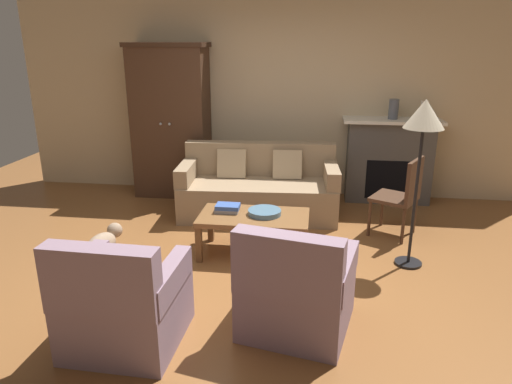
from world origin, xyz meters
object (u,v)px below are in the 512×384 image
at_px(book_stack, 227,208).
at_px(mantel_vase_cream, 424,110).
at_px(floor_lamp, 424,124).
at_px(mantel_vase_slate, 394,109).
at_px(armchair_near_left, 123,305).
at_px(fireplace, 389,160).
at_px(dog, 103,245).
at_px(couch, 259,190).
at_px(coffee_table, 254,220).
at_px(side_chair_wooden, 403,193).
at_px(armoire, 171,121).
at_px(fruit_bowl, 265,212).
at_px(armchair_near_right, 296,292).

relative_size(book_stack, mantel_vase_cream, 1.05).
xyz_separation_m(mantel_vase_cream, floor_lamp, (-0.40, -1.91, 0.14)).
height_order(mantel_vase_slate, armchair_near_left, mantel_vase_slate).
height_order(fireplace, mantel_vase_slate, mantel_vase_slate).
distance_m(mantel_vase_cream, dog, 4.21).
bearing_deg(couch, mantel_vase_cream, 19.60).
height_order(coffee_table, dog, coffee_table).
relative_size(couch, dog, 3.47).
xyz_separation_m(side_chair_wooden, floor_lamp, (-0.01, -0.69, 0.87)).
bearing_deg(armoire, couch, -27.24).
distance_m(fruit_bowl, armchair_near_right, 1.36).
bearing_deg(fireplace, fruit_bowl, -128.07).
distance_m(fruit_bowl, floor_lamp, 1.71).
xyz_separation_m(fruit_bowl, armchair_near_right, (0.39, -1.29, -0.13)).
height_order(fireplace, armoire, armoire).
bearing_deg(fruit_bowl, coffee_table, -163.15).
height_order(armchair_near_right, side_chair_wooden, side_chair_wooden).
relative_size(fireplace, dog, 2.22).
height_order(coffee_table, armchair_near_left, armchair_near_left).
height_order(couch, dog, couch).
height_order(couch, mantel_vase_cream, mantel_vase_cream).
xyz_separation_m(coffee_table, floor_lamp, (1.54, -0.04, 1.02)).
xyz_separation_m(mantel_vase_cream, side_chair_wooden, (-0.39, -1.22, -0.73)).
bearing_deg(side_chair_wooden, fireplace, 89.43).
height_order(fireplace, floor_lamp, floor_lamp).
relative_size(side_chair_wooden, floor_lamp, 0.56).
bearing_deg(side_chair_wooden, armchair_near_right, -118.91).
height_order(fruit_bowl, mantel_vase_slate, mantel_vase_slate).
bearing_deg(mantel_vase_slate, dog, -140.96).
height_order(armchair_near_right, dog, armchair_near_right).
bearing_deg(armchair_near_left, fruit_bowl, 63.56).
xyz_separation_m(coffee_table, armchair_near_left, (-0.71, -1.61, -0.05)).
xyz_separation_m(fireplace, book_stack, (-1.84, -1.83, -0.11)).
xyz_separation_m(armoire, mantel_vase_cream, (3.33, 0.06, 0.20)).
relative_size(coffee_table, armchair_near_right, 1.21).
bearing_deg(armchair_near_right, floor_lamp, 49.43).
bearing_deg(fireplace, floor_lamp, -90.72).
bearing_deg(fireplace, armoire, -178.49).
distance_m(fireplace, coffee_table, 2.46).
bearing_deg(coffee_table, armchair_near_left, -113.84).
height_order(armchair_near_right, floor_lamp, floor_lamp).
height_order(coffee_table, fruit_bowl, fruit_bowl).
xyz_separation_m(fireplace, armchair_near_right, (-1.07, -3.15, -0.25)).
bearing_deg(book_stack, fireplace, 44.79).
distance_m(fruit_bowl, mantel_vase_slate, 2.48).
bearing_deg(armchair_near_left, couch, 77.44).
relative_size(fireplace, floor_lamp, 0.79).
distance_m(couch, armchair_near_right, 2.48).
bearing_deg(fireplace, dog, -140.75).
bearing_deg(mantel_vase_slate, mantel_vase_cream, 0.00).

